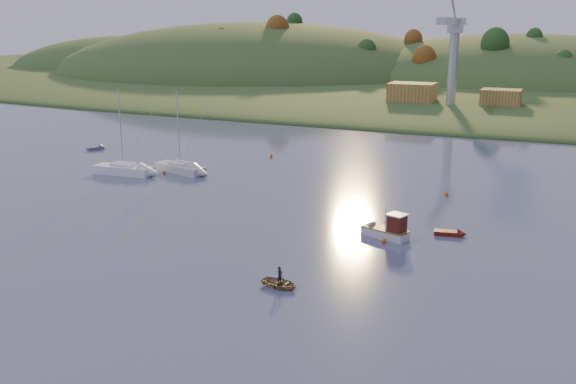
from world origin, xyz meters
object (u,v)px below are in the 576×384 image
at_px(fishing_boat, 382,229).
at_px(sailboat_far, 180,167).
at_px(canoe, 280,283).
at_px(red_tender, 454,234).
at_px(sailboat_near, 123,169).
at_px(grey_dinghy, 99,148).

xyz_separation_m(fishing_boat, sailboat_far, (-35.54, 16.60, -0.05)).
relative_size(sailboat_far, canoe, 3.58).
height_order(canoe, red_tender, red_tender).
relative_size(sailboat_near, canoe, 3.72).
xyz_separation_m(fishing_boat, canoe, (-4.22, -16.32, -0.47)).
relative_size(fishing_boat, sailboat_near, 0.49).
distance_m(fishing_boat, red_tender, 7.65).
bearing_deg(sailboat_near, grey_dinghy, 135.34).
relative_size(sailboat_near, grey_dinghy, 3.61).
bearing_deg(canoe, fishing_boat, -5.70).
distance_m(red_tender, grey_dinghy, 69.59).
bearing_deg(sailboat_far, fishing_boat, -10.48).
height_order(canoe, grey_dinghy, grey_dinghy).
distance_m(fishing_boat, grey_dinghy, 64.43).
bearing_deg(red_tender, fishing_boat, -163.42).
bearing_deg(fishing_boat, grey_dinghy, -5.67).
xyz_separation_m(sailboat_far, canoe, (31.31, -32.92, -0.42)).
relative_size(sailboat_far, grey_dinghy, 3.47).
height_order(sailboat_far, canoe, sailboat_far).
height_order(fishing_boat, grey_dinghy, fishing_boat).
xyz_separation_m(sailboat_near, red_tender, (49.40, -8.98, -0.55)).
bearing_deg(grey_dinghy, sailboat_far, -83.88).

